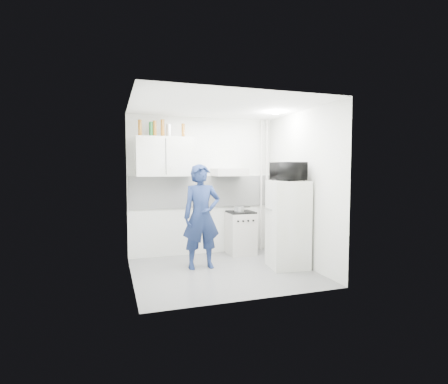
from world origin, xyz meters
name	(u,v)px	position (x,y,z in m)	size (l,w,h in m)	color
floor	(223,272)	(0.00, 0.00, 0.00)	(2.80, 2.80, 0.00)	slate
ceiling	(223,106)	(0.00, 0.00, 2.60)	(2.80, 2.80, 0.00)	white
wall_back	(203,186)	(0.00, 1.25, 1.30)	(2.80, 2.80, 0.00)	silver
wall_left	(131,192)	(-1.40, 0.00, 1.30)	(2.60, 2.60, 0.00)	silver
wall_right	(302,189)	(1.40, 0.00, 1.30)	(2.60, 2.60, 0.00)	silver
person	(202,216)	(-0.27, 0.32, 0.86)	(0.62, 0.41, 1.71)	#18264E
stove	(241,233)	(0.68, 1.00, 0.40)	(0.50, 0.50, 0.79)	beige
fridge	(288,224)	(1.10, -0.08, 0.72)	(0.60, 0.60, 1.44)	white
stove_top	(241,212)	(0.68, 1.00, 0.81)	(0.48, 0.48, 0.03)	black
saucepan	(239,209)	(0.63, 0.96, 0.88)	(0.19, 0.19, 0.10)	silver
microwave	(288,171)	(1.10, -0.08, 1.59)	(0.37, 0.55, 0.31)	black
bottle_a	(140,128)	(-1.17, 1.07, 2.34)	(0.07, 0.07, 0.28)	brown
bottle_b	(151,129)	(-0.98, 1.07, 2.33)	(0.07, 0.07, 0.26)	#144C1E
bottle_c	(155,129)	(-0.92, 1.07, 2.34)	(0.07, 0.07, 0.28)	brown
bottle_d	(163,128)	(-0.78, 1.07, 2.35)	(0.07, 0.07, 0.30)	brown
canister_a	(169,131)	(-0.67, 1.07, 2.31)	(0.09, 0.09, 0.22)	silver
bottle_e	(183,131)	(-0.41, 1.07, 2.32)	(0.06, 0.06, 0.25)	brown
upper_cabinet	(164,157)	(-0.75, 1.07, 1.85)	(1.00, 0.35, 0.70)	white
range_hood	(229,172)	(0.45, 1.00, 1.57)	(0.60, 0.50, 0.14)	beige
backsplash	(203,192)	(0.00, 1.24, 1.20)	(2.74, 0.03, 0.60)	white
pipe_a	(267,185)	(1.30, 1.17, 1.30)	(0.05, 0.05, 2.60)	beige
pipe_b	(261,186)	(1.18, 1.17, 1.30)	(0.04, 0.04, 2.60)	beige
ceiling_spot_fixture	(276,113)	(1.00, 0.20, 2.57)	(0.10, 0.10, 0.02)	white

